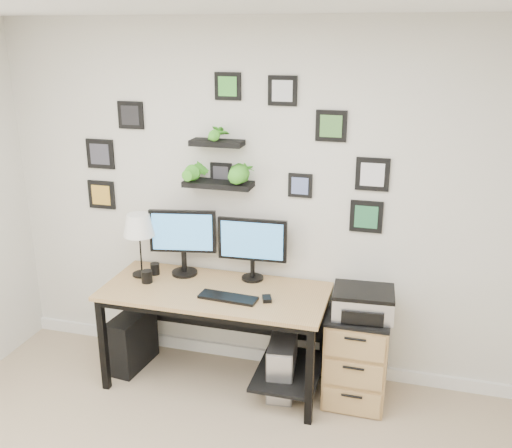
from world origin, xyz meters
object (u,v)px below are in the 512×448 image
(pc_tower_black, at_px, (133,340))
(file_cabinet, at_px, (357,354))
(mug, at_px, (147,277))
(desk, at_px, (221,304))
(monitor_left, at_px, (183,238))
(monitor_right, at_px, (252,244))
(table_lamp, at_px, (139,226))
(printer, at_px, (363,303))
(pc_tower_grey, at_px, (282,365))

(pc_tower_black, bearing_deg, file_cabinet, 8.34)
(mug, distance_m, pc_tower_black, 0.61)
(desk, distance_m, mug, 0.58)
(desk, relative_size, pc_tower_black, 3.67)
(monitor_left, bearing_deg, monitor_right, 4.98)
(monitor_left, relative_size, table_lamp, 1.05)
(mug, xyz_separation_m, file_cabinet, (1.54, 0.10, -0.46))
(mug, bearing_deg, monitor_left, 45.05)
(desk, height_order, monitor_left, monitor_left)
(file_cabinet, bearing_deg, table_lamp, 179.71)
(table_lamp, relative_size, file_cabinet, 0.72)
(mug, bearing_deg, table_lamp, 130.20)
(desk, height_order, printer, printer)
(pc_tower_grey, bearing_deg, printer, 3.20)
(pc_tower_grey, bearing_deg, pc_tower_black, 179.26)
(printer, bearing_deg, desk, -179.34)
(table_lamp, distance_m, printer, 1.70)
(desk, xyz_separation_m, printer, (1.00, 0.01, 0.14))
(pc_tower_grey, relative_size, printer, 1.03)
(mug, xyz_separation_m, pc_tower_black, (-0.18, 0.04, -0.58))
(desk, distance_m, pc_tower_grey, 0.62)
(monitor_left, xyz_separation_m, printer, (1.35, -0.15, -0.28))
(monitor_left, relative_size, monitor_right, 1.00)
(monitor_right, relative_size, mug, 5.58)
(pc_tower_grey, relative_size, file_cabinet, 0.64)
(file_cabinet, bearing_deg, mug, -176.10)
(table_lamp, bearing_deg, pc_tower_grey, -4.39)
(monitor_right, bearing_deg, printer, -13.25)
(file_cabinet, distance_m, printer, 0.43)
(printer, bearing_deg, table_lamp, 178.10)
(pc_tower_black, bearing_deg, monitor_left, 29.28)
(monitor_left, relative_size, file_cabinet, 0.75)
(desk, bearing_deg, pc_tower_grey, -2.34)
(monitor_right, height_order, file_cabinet, monitor_right)
(table_lamp, xyz_separation_m, pc_tower_grey, (1.11, -0.09, -0.93))
(monitor_right, bearing_deg, desk, -130.16)
(pc_tower_grey, bearing_deg, desk, 177.66)
(monitor_left, relative_size, printer, 1.20)
(desk, height_order, monitor_right, monitor_right)
(mug, height_order, pc_tower_black, mug)
(desk, bearing_deg, printer, 0.66)
(pc_tower_grey, distance_m, printer, 0.78)
(monitor_left, xyz_separation_m, monitor_right, (0.52, 0.05, -0.02))
(table_lamp, bearing_deg, monitor_left, 17.41)
(table_lamp, height_order, file_cabinet, table_lamp)
(pc_tower_grey, bearing_deg, mug, -178.43)
(monitor_right, bearing_deg, pc_tower_grey, -38.22)
(monitor_right, bearing_deg, mug, -160.81)
(desk, distance_m, printer, 1.01)
(monitor_left, xyz_separation_m, pc_tower_black, (-0.39, -0.16, -0.83))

